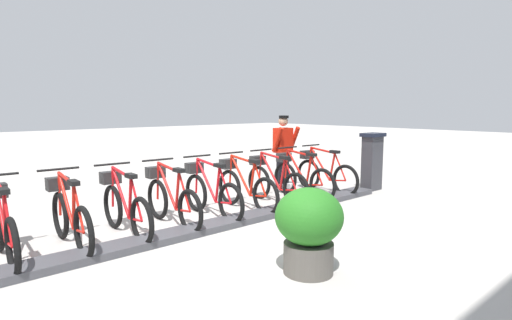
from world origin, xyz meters
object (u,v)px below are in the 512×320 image
(bike_docked_5, at_px, (170,198))
(bike_docked_0, at_px, (324,173))
(bike_docked_7, at_px, (69,215))
(bike_docked_8, at_px, (3,226))
(bike_docked_4, at_px, (210,192))
(bike_docked_2, at_px, (274,181))
(payment_kiosk, at_px, (372,160))
(bike_docked_6, at_px, (124,206))
(bike_docked_3, at_px, (244,186))
(planter_bush, at_px, (309,226))
(bike_docked_1, at_px, (300,176))
(worker_near_rack, at_px, (283,149))

(bike_docked_5, bearing_deg, bike_docked_0, -90.00)
(bike_docked_7, relative_size, bike_docked_8, 1.00)
(bike_docked_4, relative_size, bike_docked_5, 1.00)
(bike_docked_2, xyz_separation_m, bike_docked_5, (0.00, 2.27, 0.00))
(payment_kiosk, distance_m, bike_docked_6, 5.56)
(bike_docked_3, height_order, bike_docked_5, same)
(payment_kiosk, xyz_separation_m, bike_docked_3, (0.57, 3.25, -0.24))
(bike_docked_4, bearing_deg, planter_bush, 168.05)
(bike_docked_3, xyz_separation_m, bike_docked_7, (0.00, 3.03, 0.00))
(bike_docked_0, xyz_separation_m, bike_docked_7, (0.00, 5.31, 0.00))
(bike_docked_5, xyz_separation_m, bike_docked_6, (0.00, 0.76, 0.00))
(bike_docked_0, bearing_deg, bike_docked_7, 90.00)
(bike_docked_2, distance_m, planter_bush, 3.40)
(bike_docked_3, relative_size, bike_docked_6, 1.00)
(bike_docked_1, xyz_separation_m, bike_docked_4, (0.00, 2.27, 0.00))
(bike_docked_1, relative_size, bike_docked_4, 1.00)
(bike_docked_3, relative_size, bike_docked_7, 1.00)
(bike_docked_1, bearing_deg, bike_docked_5, 90.00)
(bike_docked_5, relative_size, worker_near_rack, 1.04)
(bike_docked_0, height_order, bike_docked_7, same)
(bike_docked_0, bearing_deg, bike_docked_8, 90.00)
(bike_docked_7, bearing_deg, payment_kiosk, -95.20)
(bike_docked_2, height_order, bike_docked_7, same)
(bike_docked_3, xyz_separation_m, bike_docked_4, (0.00, 0.76, 0.00))
(bike_docked_1, height_order, worker_near_rack, worker_near_rack)
(bike_docked_3, bearing_deg, bike_docked_1, -90.00)
(bike_docked_2, xyz_separation_m, bike_docked_3, (0.00, 0.76, 0.00))
(bike_docked_1, height_order, bike_docked_4, same)
(bike_docked_2, relative_size, bike_docked_4, 1.00)
(bike_docked_0, bearing_deg, bike_docked_5, 90.00)
(bike_docked_2, relative_size, bike_docked_7, 1.00)
(bike_docked_2, distance_m, bike_docked_3, 0.76)
(bike_docked_3, bearing_deg, worker_near_rack, -64.64)
(bike_docked_2, bearing_deg, bike_docked_7, 90.00)
(bike_docked_4, distance_m, bike_docked_8, 3.03)
(bike_docked_8, bearing_deg, bike_docked_5, -90.00)
(bike_docked_7, height_order, bike_docked_8, same)
(bike_docked_1, height_order, bike_docked_3, same)
(bike_docked_1, relative_size, planter_bush, 1.77)
(bike_docked_3, height_order, bike_docked_4, same)
(bike_docked_8, bearing_deg, planter_bush, -137.49)
(bike_docked_0, relative_size, bike_docked_1, 1.00)
(bike_docked_4, height_order, bike_docked_8, same)
(payment_kiosk, bearing_deg, worker_near_rack, 41.10)
(bike_docked_0, distance_m, bike_docked_4, 3.03)
(payment_kiosk, xyz_separation_m, bike_docked_4, (0.57, 4.01, -0.24))
(bike_docked_7, distance_m, worker_near_rack, 5.09)
(bike_docked_2, distance_m, bike_docked_8, 4.55)
(bike_docked_5, bearing_deg, bike_docked_2, -90.00)
(worker_near_rack, bearing_deg, bike_docked_1, 154.97)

